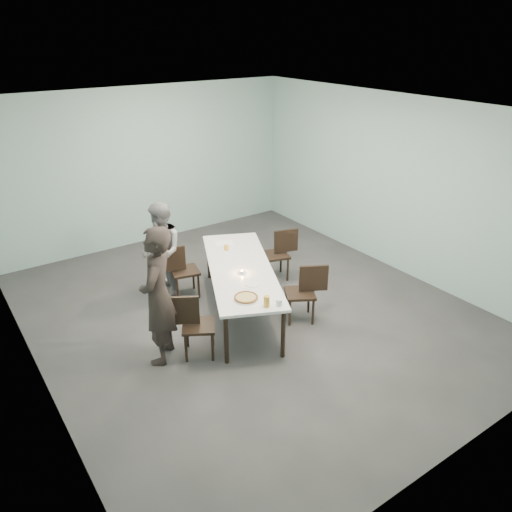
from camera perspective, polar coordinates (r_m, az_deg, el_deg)
ground at (r=7.68m, az=-0.75°, el=-6.33°), size 7.00×7.00×0.00m
room_shell at (r=6.85m, az=-0.84°, el=8.31°), size 6.02×7.02×3.01m
table at (r=7.34m, az=-1.77°, el=-1.73°), size 1.90×2.74×0.75m
chair_near_left at (r=6.55m, az=-7.30°, el=-7.42°), size 0.64×0.58×0.87m
chair_far_left at (r=7.96m, az=-8.72°, el=-1.34°), size 0.65×0.51×0.87m
chair_near_right at (r=7.29m, az=5.69°, el=-3.75°), size 0.64×0.57×0.87m
chair_far_right at (r=8.47m, az=2.73°, el=0.62°), size 0.65×0.53×0.87m
diner_near at (r=6.33m, az=-11.13°, el=-4.52°), size 0.77×0.80×1.84m
diner_far at (r=7.94m, az=-10.74°, el=0.60°), size 0.76×0.87×1.55m
pizza at (r=6.49m, az=-1.16°, el=-4.78°), size 0.34×0.34×0.04m
side_plate at (r=6.84m, az=-0.49°, el=-3.25°), size 0.18×0.18×0.01m
beer_glass at (r=6.30m, az=1.24°, el=-5.19°), size 0.08×0.08×0.15m
water_tumbler at (r=6.34m, az=2.66°, el=-5.31°), size 0.08×0.08×0.09m
tealight at (r=7.14m, az=-1.62°, el=-1.85°), size 0.06×0.06×0.05m
amber_tumbler at (r=7.88m, az=-3.43°, el=0.97°), size 0.07×0.07×0.08m
menu at (r=8.14m, az=-3.66°, el=1.49°), size 0.36×0.33×0.01m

